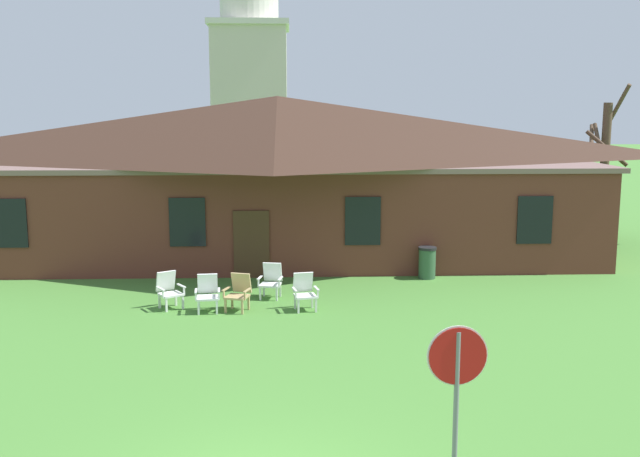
{
  "coord_description": "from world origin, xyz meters",
  "views": [
    {
      "loc": [
        0.46,
        -8.78,
        5.13
      ],
      "look_at": [
        1.16,
        8.19,
        2.35
      ],
      "focal_mm": 40.64,
      "sensor_mm": 36.0,
      "label": 1
    }
  ],
  "objects_px": {
    "stop_sign": "(457,378)",
    "trash_bin": "(427,262)",
    "lawn_chair_middle": "(271,280)",
    "lawn_chair_near_door": "(208,292)",
    "lawn_chair_by_porch": "(169,289)",
    "lawn_chair_left_end": "(239,291)",
    "lawn_chair_right_end": "(304,291)"
  },
  "relations": [
    {
      "from": "stop_sign",
      "to": "lawn_chair_left_end",
      "type": "height_order",
      "value": "stop_sign"
    },
    {
      "from": "lawn_chair_near_door",
      "to": "trash_bin",
      "type": "distance_m",
      "value": 7.22
    },
    {
      "from": "lawn_chair_near_door",
      "to": "lawn_chair_left_end",
      "type": "distance_m",
      "value": 0.8
    },
    {
      "from": "lawn_chair_left_end",
      "to": "lawn_chair_right_end",
      "type": "bearing_deg",
      "value": 0.2
    },
    {
      "from": "stop_sign",
      "to": "trash_bin",
      "type": "height_order",
      "value": "stop_sign"
    },
    {
      "from": "stop_sign",
      "to": "lawn_chair_middle",
      "type": "xyz_separation_m",
      "value": [
        -2.69,
        10.69,
        -1.21
      ]
    },
    {
      "from": "stop_sign",
      "to": "trash_bin",
      "type": "bearing_deg",
      "value": 80.87
    },
    {
      "from": "lawn_chair_left_end",
      "to": "lawn_chair_middle",
      "type": "relative_size",
      "value": 1.0
    },
    {
      "from": "lawn_chair_near_door",
      "to": "lawn_chair_right_end",
      "type": "xyz_separation_m",
      "value": [
        2.5,
        0.06,
        0.0
      ]
    },
    {
      "from": "lawn_chair_by_porch",
      "to": "lawn_chair_near_door",
      "type": "distance_m",
      "value": 1.11
    },
    {
      "from": "stop_sign",
      "to": "trash_bin",
      "type": "distance_m",
      "value": 13.04
    },
    {
      "from": "lawn_chair_right_end",
      "to": "trash_bin",
      "type": "distance_m",
      "value": 5.12
    },
    {
      "from": "lawn_chair_by_porch",
      "to": "lawn_chair_left_end",
      "type": "relative_size",
      "value": 1.0
    },
    {
      "from": "lawn_chair_middle",
      "to": "trash_bin",
      "type": "bearing_deg",
      "value": 24.13
    },
    {
      "from": "lawn_chair_by_porch",
      "to": "lawn_chair_near_door",
      "type": "relative_size",
      "value": 1.0
    },
    {
      "from": "lawn_chair_by_porch",
      "to": "lawn_chair_middle",
      "type": "height_order",
      "value": "same"
    },
    {
      "from": "lawn_chair_by_porch",
      "to": "lawn_chair_left_end",
      "type": "xyz_separation_m",
      "value": [
        1.85,
        -0.31,
        0.0
      ]
    },
    {
      "from": "lawn_chair_middle",
      "to": "lawn_chair_left_end",
      "type": "bearing_deg",
      "value": -122.65
    },
    {
      "from": "stop_sign",
      "to": "lawn_chair_left_end",
      "type": "xyz_separation_m",
      "value": [
        -3.5,
        9.43,
        -1.21
      ]
    },
    {
      "from": "lawn_chair_near_door",
      "to": "trash_bin",
      "type": "relative_size",
      "value": 0.98
    },
    {
      "from": "lawn_chair_left_end",
      "to": "trash_bin",
      "type": "bearing_deg",
      "value": 31.35
    },
    {
      "from": "lawn_chair_by_porch",
      "to": "lawn_chair_right_end",
      "type": "relative_size",
      "value": 1.0
    },
    {
      "from": "lawn_chair_right_end",
      "to": "trash_bin",
      "type": "bearing_deg",
      "value": 41.24
    },
    {
      "from": "lawn_chair_middle",
      "to": "lawn_chair_by_porch",
      "type": "bearing_deg",
      "value": -160.31
    },
    {
      "from": "stop_sign",
      "to": "lawn_chair_by_porch",
      "type": "distance_m",
      "value": 11.17
    },
    {
      "from": "lawn_chair_by_porch",
      "to": "trash_bin",
      "type": "xyz_separation_m",
      "value": [
        7.4,
        3.08,
        -0.0
      ]
    },
    {
      "from": "lawn_chair_right_end",
      "to": "lawn_chair_by_porch",
      "type": "bearing_deg",
      "value": 175.14
    },
    {
      "from": "stop_sign",
      "to": "lawn_chair_right_end",
      "type": "xyz_separation_m",
      "value": [
        -1.79,
        9.44,
        -1.21
      ]
    },
    {
      "from": "stop_sign",
      "to": "lawn_chair_near_door",
      "type": "distance_m",
      "value": 10.38
    },
    {
      "from": "stop_sign",
      "to": "lawn_chair_near_door",
      "type": "bearing_deg",
      "value": 114.6
    },
    {
      "from": "lawn_chair_by_porch",
      "to": "lawn_chair_middle",
      "type": "relative_size",
      "value": 1.0
    },
    {
      "from": "stop_sign",
      "to": "lawn_chair_by_porch",
      "type": "relative_size",
      "value": 2.51
    }
  ]
}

